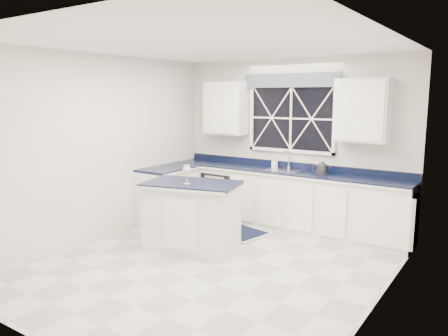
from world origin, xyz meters
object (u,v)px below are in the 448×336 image
Objects in this scene: dishwasher at (225,194)px; kettle at (322,168)px; soap_bottle at (275,162)px; wine_glass at (187,171)px; faucet at (288,159)px; island at (192,216)px.

kettle is (1.74, 0.01, 0.62)m from dishwasher.
dishwasher is 1.85m from kettle.
kettle is at bearing -10.97° from soap_bottle.
wine_glass is (0.54, -1.72, 0.71)m from dishwasher.
kettle is 1.76× the size of soap_bottle.
soap_bottle is at bearing -178.02° from faucet.
wine_glass reaches higher than soap_bottle.
faucet is 1.99m from island.
kettle reaches higher than island.
faucet is 0.67m from kettle.
island is 5.49× the size of wine_glass.
dishwasher is at bearing 107.31° from wine_glass.
soap_bottle is (-0.89, 0.17, -0.01)m from kettle.
faucet is at bearing 73.60° from wine_glass.
dishwasher is at bearing 171.31° from kettle.
faucet is 2.00m from wine_glass.
dishwasher is at bearing -169.98° from faucet.
soap_bottle is at bearing 65.38° from island.
kettle is at bearing 38.92° from island.
wine_glass is at bearing -95.64° from island.
soap_bottle is (-0.24, -0.01, -0.08)m from faucet.
island is 2.10m from kettle.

